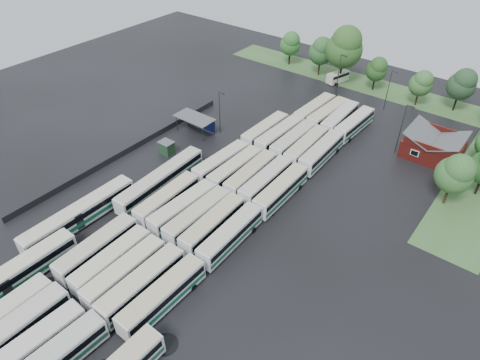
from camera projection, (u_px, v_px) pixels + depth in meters
The scene contains 52 objects.
ground at pixel (183, 225), 66.49m from camera, with size 160.00×160.00×0.00m, color black.
brick_building at pixel (433, 148), 80.37m from camera, with size 10.07×8.60×5.39m.
wash_shed at pixel (196, 119), 86.80m from camera, with size 8.20×4.20×3.58m.
utility_hut at pixel (167, 148), 81.45m from camera, with size 2.70×2.20×2.62m.
grass_strip_north at pixel (371, 86), 105.99m from camera, with size 80.00×10.00×0.01m, color #3D6531.
west_fence at pixel (128, 151), 81.94m from camera, with size 0.10×50.00×1.20m, color #2D2D30.
bus_r0c0 at pixel (3, 318), 51.05m from camera, with size 2.86×12.57×3.49m.
bus_r0c1 at pixel (16, 330), 49.65m from camera, with size 2.84×12.99×3.61m.
bus_r0c2 at pixel (33, 347), 48.01m from camera, with size 3.20×12.61×3.48m.
bus_r1c0 at pixel (97, 248), 59.91m from camera, with size 3.17×12.89×3.56m.
bus_r1c1 at pixel (112, 261), 58.18m from camera, with size 3.02×12.45×3.44m.
bus_r1c2 at pixel (125, 272), 56.52m from camera, with size 2.90×12.63×3.50m.
bus_r1c3 at pixel (142, 284), 54.96m from camera, with size 2.88×13.06×3.63m.
bus_r1c4 at pixel (163, 296), 53.46m from camera, with size 2.82×12.98×3.61m.
bus_r2c0 at pixel (167, 199), 68.41m from camera, with size 3.08×12.64×3.50m.
bus_r2c1 at pixel (183, 208), 66.74m from camera, with size 3.12×12.74×3.52m.
bus_r2c2 at pixel (198, 216), 65.25m from camera, with size 2.76×12.70×3.53m.
bus_r2c3 at pixel (213, 224), 63.79m from camera, with size 3.15×12.75×3.53m.
bus_r2c4 at pixel (230, 235), 62.05m from camera, with size 3.06×12.66×3.50m.
bus_r3c0 at pixel (221, 163), 76.52m from camera, with size 3.10×12.54×3.47m.
bus_r3c1 at pixel (235, 169), 75.00m from camera, with size 2.72×12.42×3.45m.
bus_r3c2 at pixel (251, 175), 73.67m from camera, with size 3.10×12.61×3.49m.
bus_r3c3 at pixel (266, 181), 72.18m from camera, with size 2.98×12.73×3.53m.
bus_r3c4 at pixel (281, 190), 70.21m from camera, with size 2.97×12.87×3.57m.
bus_r4c0 at pixel (265, 131), 85.24m from camera, with size 2.79×12.55×3.49m.
bus_r4c1 at pixel (279, 135), 83.72m from camera, with size 2.99×12.93×3.58m.
bus_r4c2 at pixel (294, 141), 82.21m from camera, with size 2.78×12.83×3.57m.
bus_r4c3 at pixel (306, 147), 80.46m from camera, with size 3.19×12.93×3.57m.
bus_r4c4 at pixel (321, 152), 79.06m from camera, with size 3.10×13.00×3.60m.
bus_r5c1 at pixel (314, 110), 91.97m from camera, with size 3.14×12.82×3.55m.
bus_r5c2 at pixel (328, 114), 90.48m from camera, with size 3.28×12.90×3.56m.
bus_r5c3 at pixel (340, 119), 88.95m from camera, with size 3.14×12.88×3.56m.
bus_r5c4 at pixel (354, 124), 87.29m from camera, with size 3.07×12.52×3.46m.
artic_bus_west_a at pixel (9, 279), 55.63m from camera, with size 2.86×18.85×3.49m.
artic_bus_west_b at pixel (161, 180), 72.48m from camera, with size 3.45×18.84×3.48m.
artic_bus_west_c at pixel (80, 215), 65.48m from camera, with size 2.77×19.13×3.55m.
minibus at pixel (338, 77), 106.75m from camera, with size 3.82×6.42×2.64m.
tree_north_0 at pixel (291, 43), 112.97m from camera, with size 5.48×5.48×9.08m.
tree_north_1 at pixel (321, 51), 107.07m from camera, with size 6.08×6.08×10.07m.
tree_north_2 at pixel (345, 47), 101.31m from camera, with size 8.76×8.76×14.51m.
tree_north_3 at pixel (377, 69), 100.80m from camera, with size 5.08×5.08×8.41m.
tree_north_4 at pixel (422, 83), 94.53m from camera, with size 5.12×5.12×8.48m.
tree_north_5 at pixel (462, 84), 91.85m from camera, with size 6.05×6.05×10.02m.
tree_east_0 at pixel (456, 173), 66.66m from camera, with size 5.91×5.91×9.79m.
lamp_post_ne at pixel (402, 126), 78.88m from camera, with size 1.57×0.31×10.21m.
lamp_post_nw at pixel (220, 109), 85.02m from camera, with size 1.43×0.28×9.28m.
lamp_post_back_w at pixel (339, 72), 98.17m from camera, with size 1.54×0.30×10.02m.
lamp_post_back_e at pixel (389, 87), 93.14m from camera, with size 1.41×0.27×9.15m.
puddle_0 at pixel (49, 293), 56.25m from camera, with size 5.57×5.57×0.01m, color black.
puddle_2 at pixel (138, 203), 70.67m from camera, with size 8.32×8.32×0.01m, color black.
puddle_3 at pixel (192, 239), 64.04m from camera, with size 4.11×4.11×0.01m, color black.
puddle_4 at pixel (166, 345), 50.36m from camera, with size 3.08×3.08×0.01m, color black.
Camera 1 is at (36.83, -32.65, 46.13)m, focal length 32.00 mm.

